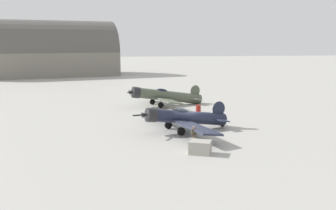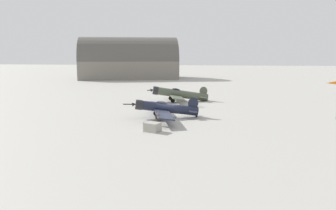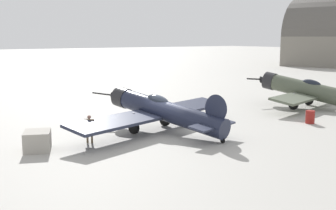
{
  "view_description": "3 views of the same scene",
  "coord_description": "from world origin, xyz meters",
  "px_view_note": "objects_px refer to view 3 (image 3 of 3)",
  "views": [
    {
      "loc": [
        7.8,
        36.94,
        8.86
      ],
      "look_at": [
        1.07,
        -6.46,
        1.6
      ],
      "focal_mm": 40.79,
      "sensor_mm": 36.0,
      "label": 1
    },
    {
      "loc": [
        -5.75,
        43.04,
        8.85
      ],
      "look_at": [
        0.0,
        0.0,
        1.8
      ],
      "focal_mm": 34.02,
      "sensor_mm": 36.0,
      "label": 2
    },
    {
      "loc": [
        -21.13,
        15.18,
        5.99
      ],
      "look_at": [
        0.0,
        0.0,
        1.8
      ],
      "focal_mm": 44.97,
      "sensor_mm": 36.0,
      "label": 3
    }
  ],
  "objects_px": {
    "fuel_drum": "(310,117)",
    "airplane_mid_apron": "(316,92)",
    "equipment_crate": "(37,141)",
    "airplane_foreground": "(162,111)",
    "ground_crew_mechanic": "(89,126)"
  },
  "relations": [
    {
      "from": "airplane_mid_apron",
      "to": "ground_crew_mechanic",
      "type": "relative_size",
      "value": 6.81
    },
    {
      "from": "equipment_crate",
      "to": "airplane_mid_apron",
      "type": "bearing_deg",
      "value": -91.47
    },
    {
      "from": "airplane_foreground",
      "to": "equipment_crate",
      "type": "distance_m",
      "value": 8.0
    },
    {
      "from": "airplane_foreground",
      "to": "ground_crew_mechanic",
      "type": "bearing_deg",
      "value": 74.38
    },
    {
      "from": "fuel_drum",
      "to": "airplane_mid_apron",
      "type": "bearing_deg",
      "value": -58.19
    },
    {
      "from": "airplane_foreground",
      "to": "ground_crew_mechanic",
      "type": "xyz_separation_m",
      "value": [
        0.05,
        4.99,
        -0.4
      ]
    },
    {
      "from": "equipment_crate",
      "to": "fuel_drum",
      "type": "bearing_deg",
      "value": -102.83
    },
    {
      "from": "ground_crew_mechanic",
      "to": "equipment_crate",
      "type": "bearing_deg",
      "value": 140.74
    },
    {
      "from": "airplane_mid_apron",
      "to": "equipment_crate",
      "type": "xyz_separation_m",
      "value": [
        0.61,
        23.6,
        -0.87
      ]
    },
    {
      "from": "airplane_mid_apron",
      "to": "ground_crew_mechanic",
      "type": "height_order",
      "value": "airplane_mid_apron"
    },
    {
      "from": "airplane_foreground",
      "to": "equipment_crate",
      "type": "xyz_separation_m",
      "value": [
        0.2,
        7.96,
        -0.86
      ]
    },
    {
      "from": "ground_crew_mechanic",
      "to": "equipment_crate",
      "type": "xyz_separation_m",
      "value": [
        0.16,
        2.96,
        -0.45
      ]
    },
    {
      "from": "airplane_foreground",
      "to": "ground_crew_mechanic",
      "type": "relative_size",
      "value": 8.32
    },
    {
      "from": "equipment_crate",
      "to": "fuel_drum",
      "type": "relative_size",
      "value": 2.29
    },
    {
      "from": "airplane_foreground",
      "to": "fuel_drum",
      "type": "distance_m",
      "value": 10.79
    }
  ]
}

